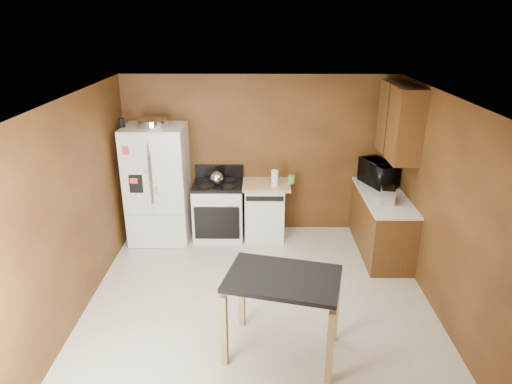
{
  "coord_description": "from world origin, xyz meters",
  "views": [
    {
      "loc": [
        -0.0,
        -4.64,
        3.32
      ],
      "look_at": [
        -0.04,
        0.85,
        1.17
      ],
      "focal_mm": 32.0,
      "sensor_mm": 36.0,
      "label": 1
    }
  ],
  "objects_px": {
    "paper_towel": "(275,178)",
    "island": "(283,289)",
    "refrigerator": "(158,184)",
    "kettle": "(217,178)",
    "roasting_pan": "(153,123)",
    "toaster": "(388,195)",
    "pen_cup": "(122,123)",
    "gas_range": "(219,209)",
    "microwave": "(378,174)",
    "green_canister": "(291,179)",
    "dishwasher": "(264,209)"
  },
  "relations": [
    {
      "from": "paper_towel",
      "to": "island",
      "type": "xyz_separation_m",
      "value": [
        0.0,
        -2.59,
        -0.26
      ]
    },
    {
      "from": "green_canister",
      "to": "gas_range",
      "type": "xyz_separation_m",
      "value": [
        -1.13,
        -0.05,
        -0.49
      ]
    },
    {
      "from": "kettle",
      "to": "dishwasher",
      "type": "bearing_deg",
      "value": 6.85
    },
    {
      "from": "kettle",
      "to": "island",
      "type": "distance_m",
      "value": 2.77
    },
    {
      "from": "roasting_pan",
      "to": "kettle",
      "type": "height_order",
      "value": "roasting_pan"
    },
    {
      "from": "roasting_pan",
      "to": "kettle",
      "type": "xyz_separation_m",
      "value": [
        0.9,
        0.0,
        -0.85
      ]
    },
    {
      "from": "paper_towel",
      "to": "green_canister",
      "type": "relative_size",
      "value": 2.07
    },
    {
      "from": "kettle",
      "to": "paper_towel",
      "type": "height_order",
      "value": "paper_towel"
    },
    {
      "from": "gas_range",
      "to": "green_canister",
      "type": "bearing_deg",
      "value": 2.44
    },
    {
      "from": "pen_cup",
      "to": "gas_range",
      "type": "height_order",
      "value": "pen_cup"
    },
    {
      "from": "pen_cup",
      "to": "refrigerator",
      "type": "xyz_separation_m",
      "value": [
        0.44,
        0.05,
        -0.97
      ]
    },
    {
      "from": "gas_range",
      "to": "island",
      "type": "relative_size",
      "value": 0.88
    },
    {
      "from": "roasting_pan",
      "to": "island",
      "type": "bearing_deg",
      "value": -55.72
    },
    {
      "from": "toaster",
      "to": "refrigerator",
      "type": "xyz_separation_m",
      "value": [
        -3.32,
        0.68,
        -0.11
      ]
    },
    {
      "from": "kettle",
      "to": "toaster",
      "type": "bearing_deg",
      "value": -15.62
    },
    {
      "from": "toaster",
      "to": "gas_range",
      "type": "distance_m",
      "value": 2.57
    },
    {
      "from": "kettle",
      "to": "toaster",
      "type": "relative_size",
      "value": 0.71
    },
    {
      "from": "toaster",
      "to": "island",
      "type": "relative_size",
      "value": 0.23
    },
    {
      "from": "paper_towel",
      "to": "dishwasher",
      "type": "xyz_separation_m",
      "value": [
        -0.15,
        0.11,
        -0.56
      ]
    },
    {
      "from": "paper_towel",
      "to": "pen_cup",
      "type": "bearing_deg",
      "value": -179.52
    },
    {
      "from": "green_canister",
      "to": "roasting_pan",
      "type": "bearing_deg",
      "value": -176.75
    },
    {
      "from": "roasting_pan",
      "to": "gas_range",
      "type": "xyz_separation_m",
      "value": [
        0.91,
        0.07,
        -1.39
      ]
    },
    {
      "from": "roasting_pan",
      "to": "refrigerator",
      "type": "relative_size",
      "value": 0.24
    },
    {
      "from": "refrigerator",
      "to": "pen_cup",
      "type": "bearing_deg",
      "value": -173.87
    },
    {
      "from": "kettle",
      "to": "toaster",
      "type": "distance_m",
      "value": 2.5
    },
    {
      "from": "paper_towel",
      "to": "green_canister",
      "type": "height_order",
      "value": "paper_towel"
    },
    {
      "from": "gas_range",
      "to": "dishwasher",
      "type": "height_order",
      "value": "gas_range"
    },
    {
      "from": "pen_cup",
      "to": "toaster",
      "type": "xyz_separation_m",
      "value": [
        3.75,
        -0.63,
        -0.86
      ]
    },
    {
      "from": "pen_cup",
      "to": "refrigerator",
      "type": "bearing_deg",
      "value": 6.13
    },
    {
      "from": "refrigerator",
      "to": "island",
      "type": "relative_size",
      "value": 1.43
    },
    {
      "from": "kettle",
      "to": "dishwasher",
      "type": "xyz_separation_m",
      "value": [
        0.73,
        0.09,
        -0.55
      ]
    },
    {
      "from": "microwave",
      "to": "island",
      "type": "xyz_separation_m",
      "value": [
        -1.56,
        -2.67,
        -0.31
      ]
    },
    {
      "from": "gas_range",
      "to": "roasting_pan",
      "type": "bearing_deg",
      "value": -175.74
    },
    {
      "from": "refrigerator",
      "to": "roasting_pan",
      "type": "bearing_deg",
      "value": -66.72
    },
    {
      "from": "toaster",
      "to": "gas_range",
      "type": "height_order",
      "value": "toaster"
    },
    {
      "from": "microwave",
      "to": "kettle",
      "type": "bearing_deg",
      "value": 69.32
    },
    {
      "from": "pen_cup",
      "to": "green_canister",
      "type": "distance_m",
      "value": 2.65
    },
    {
      "from": "microwave",
      "to": "gas_range",
      "type": "xyz_separation_m",
      "value": [
        -2.43,
        0.02,
        -0.61
      ]
    },
    {
      "from": "microwave",
      "to": "refrigerator",
      "type": "bearing_deg",
      "value": 68.98
    },
    {
      "from": "kettle",
      "to": "microwave",
      "type": "bearing_deg",
      "value": 1.11
    },
    {
      "from": "refrigerator",
      "to": "gas_range",
      "type": "bearing_deg",
      "value": 3.81
    },
    {
      "from": "pen_cup",
      "to": "microwave",
      "type": "bearing_deg",
      "value": 1.39
    },
    {
      "from": "pen_cup",
      "to": "paper_towel",
      "type": "xyz_separation_m",
      "value": [
        2.22,
        0.02,
        -0.85
      ]
    },
    {
      "from": "green_canister",
      "to": "dishwasher",
      "type": "bearing_deg",
      "value": -176.69
    },
    {
      "from": "refrigerator",
      "to": "gas_range",
      "type": "height_order",
      "value": "refrigerator"
    },
    {
      "from": "pen_cup",
      "to": "green_canister",
      "type": "xyz_separation_m",
      "value": [
        2.48,
        0.16,
        -0.92
      ]
    },
    {
      "from": "green_canister",
      "to": "microwave",
      "type": "relative_size",
      "value": 0.2
    },
    {
      "from": "refrigerator",
      "to": "kettle",
      "type": "bearing_deg",
      "value": -0.14
    },
    {
      "from": "green_canister",
      "to": "refrigerator",
      "type": "distance_m",
      "value": 2.04
    },
    {
      "from": "microwave",
      "to": "refrigerator",
      "type": "height_order",
      "value": "refrigerator"
    }
  ]
}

